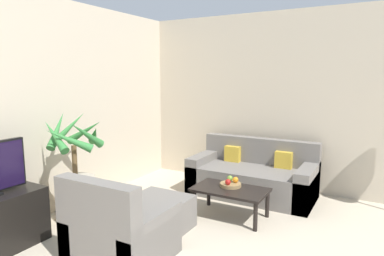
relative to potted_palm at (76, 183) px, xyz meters
name	(u,v)px	position (x,y,z in m)	size (l,w,h in m)	color
wall_back	(348,104)	(2.71, 2.47, 0.88)	(7.93, 0.06, 2.70)	beige
wall_left	(7,112)	(-0.48, -0.48, 0.88)	(0.06, 7.44, 2.70)	beige
potted_palm	(76,183)	(0.00, 0.00, 0.00)	(0.71, 0.78, 1.33)	#ADA393
sofa_loveseat	(253,177)	(1.54, 1.91, -0.20)	(1.77, 0.86, 0.80)	slate
coffee_table	(230,192)	(1.57, 1.01, -0.16)	(0.90, 0.54, 0.37)	black
fruit_bowl	(231,185)	(1.54, 1.08, -0.09)	(0.27, 0.27, 0.04)	#997A4C
apple_red	(228,182)	(1.54, 1.00, -0.03)	(0.07, 0.07, 0.07)	red
apple_green	(230,178)	(1.50, 1.16, -0.03)	(0.07, 0.07, 0.07)	olive
orange_fruit	(236,180)	(1.59, 1.13, -0.03)	(0.07, 0.07, 0.07)	orange
armchair	(119,232)	(1.04, -0.43, -0.20)	(0.88, 0.78, 0.85)	slate
ottoman	(161,212)	(1.00, 0.34, -0.29)	(0.66, 0.52, 0.37)	slate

